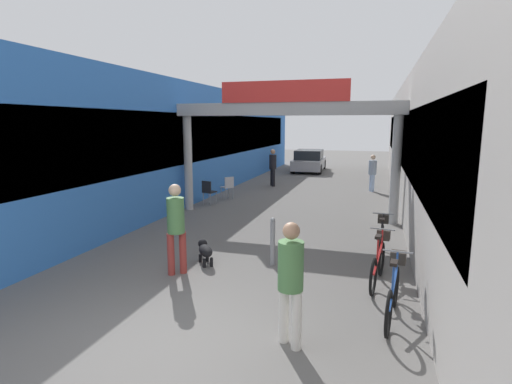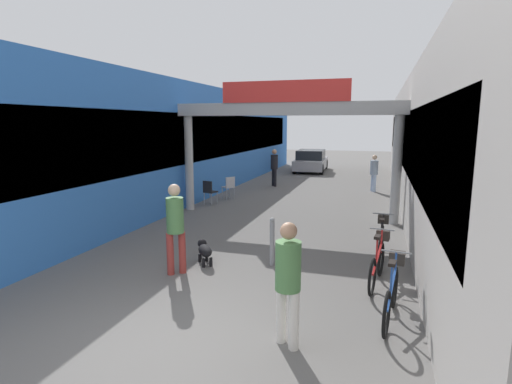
% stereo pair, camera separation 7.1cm
% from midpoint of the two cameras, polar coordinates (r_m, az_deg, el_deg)
% --- Properties ---
extents(ground_plane, '(80.00, 80.00, 0.00)m').
position_cam_midpoint_polar(ground_plane, '(5.99, -14.72, -20.22)').
color(ground_plane, '#605E5B').
extents(storefront_left, '(3.00, 26.00, 4.41)m').
position_cam_midpoint_polar(storefront_left, '(17.31, -10.51, 7.15)').
color(storefront_left, blue).
rests_on(storefront_left, ground_plane).
extents(storefront_right, '(3.00, 26.00, 4.41)m').
position_cam_midpoint_polar(storefront_right, '(15.56, 25.33, 6.09)').
color(storefront_right, '#9E9993').
rests_on(storefront_right, ground_plane).
extents(arcade_sign_gateway, '(7.40, 0.47, 4.23)m').
position_cam_midpoint_polar(arcade_sign_gateway, '(12.59, 3.93, 10.04)').
color(arcade_sign_gateway, '#B2B2B2').
rests_on(arcade_sign_gateway, ground_plane).
extents(pedestrian_with_dog, '(0.48, 0.48, 1.81)m').
position_cam_midpoint_polar(pedestrian_with_dog, '(7.97, -11.63, -4.33)').
color(pedestrian_with_dog, '#99332D').
rests_on(pedestrian_with_dog, ground_plane).
extents(pedestrian_companion, '(0.47, 0.47, 1.71)m').
position_cam_midpoint_polar(pedestrian_companion, '(5.37, 4.58, -11.92)').
color(pedestrian_companion, silver).
rests_on(pedestrian_companion, ground_plane).
extents(pedestrian_carrying_crate, '(0.47, 0.47, 1.75)m').
position_cam_midpoint_polar(pedestrian_carrying_crate, '(18.92, 2.31, 3.87)').
color(pedestrian_carrying_crate, black).
rests_on(pedestrian_carrying_crate, ground_plane).
extents(pedestrian_elderly_walking, '(0.44, 0.44, 1.61)m').
position_cam_midpoint_polar(pedestrian_elderly_walking, '(18.14, 16.19, 2.93)').
color(pedestrian_elderly_walking, '#A5BFE0').
rests_on(pedestrian_elderly_walking, ground_plane).
extents(dog_on_leash, '(0.58, 0.65, 0.48)m').
position_cam_midpoint_polar(dog_on_leash, '(8.65, -7.54, -8.23)').
color(dog_on_leash, black).
rests_on(dog_on_leash, ground_plane).
extents(bicycle_blue_nearest, '(0.46, 1.68, 0.98)m').
position_cam_midpoint_polar(bicycle_blue_nearest, '(6.63, 18.76, -13.16)').
color(bicycle_blue_nearest, black).
rests_on(bicycle_blue_nearest, ground_plane).
extents(bicycle_red_second, '(0.46, 1.68, 0.98)m').
position_cam_midpoint_polar(bicycle_red_second, '(7.89, 16.88, -9.32)').
color(bicycle_red_second, black).
rests_on(bicycle_red_second, ground_plane).
extents(bicycle_black_third, '(0.46, 1.69, 0.98)m').
position_cam_midpoint_polar(bicycle_black_third, '(9.22, 17.27, -6.56)').
color(bicycle_black_third, black).
rests_on(bicycle_black_third, ground_plane).
extents(bollard_post_metal, '(0.10, 0.10, 1.03)m').
position_cam_midpoint_polar(bollard_post_metal, '(8.44, 2.15, -7.02)').
color(bollard_post_metal, gray).
rests_on(bollard_post_metal, ground_plane).
extents(cafe_chair_black_nearer, '(0.49, 0.49, 0.89)m').
position_cam_midpoint_polar(cafe_chair_black_nearer, '(14.69, -6.98, 0.25)').
color(cafe_chair_black_nearer, gray).
rests_on(cafe_chair_black_nearer, ground_plane).
extents(cafe_chair_aluminium_farther, '(0.56, 0.56, 0.89)m').
position_cam_midpoint_polar(cafe_chair_aluminium_farther, '(15.72, -4.16, 0.92)').
color(cafe_chair_aluminium_farther, gray).
rests_on(cafe_chair_aluminium_farther, ground_plane).
extents(parked_car_silver, '(1.94, 4.07, 1.33)m').
position_cam_midpoint_polar(parked_car_silver, '(25.06, 7.52, 4.43)').
color(parked_car_silver, '#99999E').
rests_on(parked_car_silver, ground_plane).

